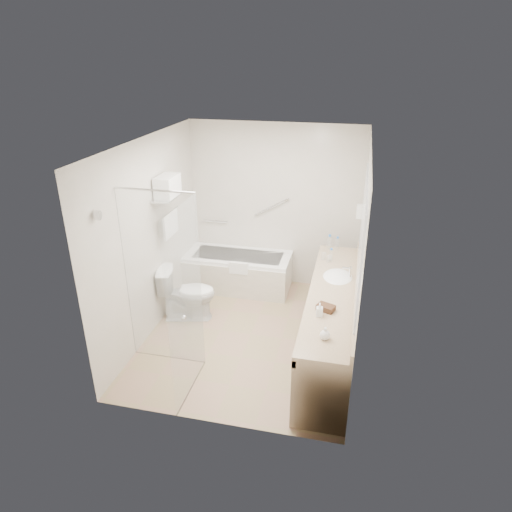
% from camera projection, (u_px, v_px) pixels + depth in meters
% --- Properties ---
extents(floor, '(3.20, 3.20, 0.00)m').
position_uv_depth(floor, '(251.00, 334.00, 6.01)').
color(floor, '#A48065').
rests_on(floor, ground).
extents(ceiling, '(2.60, 3.20, 0.10)m').
position_uv_depth(ceiling, '(250.00, 142.00, 4.98)').
color(ceiling, white).
rests_on(ceiling, wall_back).
extents(wall_back, '(2.60, 0.10, 2.50)m').
position_uv_depth(wall_back, '(275.00, 207.00, 6.91)').
color(wall_back, beige).
rests_on(wall_back, ground).
extents(wall_front, '(2.60, 0.10, 2.50)m').
position_uv_depth(wall_front, '(209.00, 316.00, 4.07)').
color(wall_front, beige).
rests_on(wall_front, ground).
extents(wall_left, '(0.10, 3.20, 2.50)m').
position_uv_depth(wall_left, '(151.00, 238.00, 5.76)').
color(wall_left, beige).
rests_on(wall_left, ground).
extents(wall_right, '(0.10, 3.20, 2.50)m').
position_uv_depth(wall_right, '(360.00, 257.00, 5.23)').
color(wall_right, beige).
rests_on(wall_right, ground).
extents(bathtub, '(1.60, 0.73, 0.59)m').
position_uv_depth(bathtub, '(238.00, 271.00, 7.10)').
color(bathtub, white).
rests_on(bathtub, floor).
extents(grab_bar_short, '(0.40, 0.03, 0.03)m').
position_uv_depth(grab_bar_short, '(215.00, 221.00, 7.20)').
color(grab_bar_short, silver).
rests_on(grab_bar_short, wall_back).
extents(grab_bar_long, '(0.53, 0.03, 0.33)m').
position_uv_depth(grab_bar_long, '(271.00, 207.00, 6.89)').
color(grab_bar_long, silver).
rests_on(grab_bar_long, wall_back).
extents(shower_enclosure, '(0.96, 0.91, 2.11)m').
position_uv_depth(shower_enclosure, '(173.00, 291.00, 4.88)').
color(shower_enclosure, silver).
rests_on(shower_enclosure, floor).
extents(towel_shelf, '(0.24, 0.55, 0.81)m').
position_uv_depth(towel_shelf, '(168.00, 192.00, 5.83)').
color(towel_shelf, silver).
rests_on(towel_shelf, wall_left).
extents(vanity_counter, '(0.55, 2.70, 0.95)m').
position_uv_depth(vanity_counter, '(332.00, 307.00, 5.40)').
color(vanity_counter, tan).
rests_on(vanity_counter, floor).
extents(sink, '(0.40, 0.52, 0.14)m').
position_uv_depth(sink, '(338.00, 279.00, 5.68)').
color(sink, white).
rests_on(sink, vanity_counter).
extents(faucet, '(0.03, 0.03, 0.14)m').
position_uv_depth(faucet, '(350.00, 272.00, 5.60)').
color(faucet, silver).
rests_on(faucet, vanity_counter).
extents(mirror, '(0.02, 2.00, 1.20)m').
position_uv_depth(mirror, '(362.00, 238.00, 4.97)').
color(mirror, silver).
rests_on(mirror, wall_right).
extents(hairdryer_unit, '(0.08, 0.10, 0.18)m').
position_uv_depth(hairdryer_unit, '(360.00, 211.00, 6.09)').
color(hairdryer_unit, silver).
rests_on(hairdryer_unit, wall_right).
extents(toilet, '(0.84, 0.59, 0.75)m').
position_uv_depth(toilet, '(187.00, 293.00, 6.25)').
color(toilet, white).
rests_on(toilet, floor).
extents(amenity_basket, '(0.22, 0.18, 0.06)m').
position_uv_depth(amenity_basket, '(326.00, 308.00, 4.92)').
color(amenity_basket, '#472919').
rests_on(amenity_basket, vanity_counter).
extents(soap_bottle_a, '(0.09, 0.16, 0.07)m').
position_uv_depth(soap_bottle_a, '(319.00, 313.00, 4.81)').
color(soap_bottle_a, silver).
rests_on(soap_bottle_a, vanity_counter).
extents(soap_bottle_b, '(0.12, 0.14, 0.10)m').
position_uv_depth(soap_bottle_b, '(325.00, 334.00, 4.42)').
color(soap_bottle_b, silver).
rests_on(soap_bottle_b, vanity_counter).
extents(water_bottle_left, '(0.06, 0.06, 0.18)m').
position_uv_depth(water_bottle_left, '(331.00, 255.00, 6.06)').
color(water_bottle_left, silver).
rests_on(water_bottle_left, vanity_counter).
extents(water_bottle_mid, '(0.06, 0.06, 0.19)m').
position_uv_depth(water_bottle_mid, '(337.00, 244.00, 6.40)').
color(water_bottle_mid, silver).
rests_on(water_bottle_mid, vanity_counter).
extents(water_bottle_right, '(0.07, 0.07, 0.21)m').
position_uv_depth(water_bottle_right, '(329.00, 242.00, 6.42)').
color(water_bottle_right, silver).
rests_on(water_bottle_right, vanity_counter).
extents(drinking_glass_near, '(0.08, 0.08, 0.09)m').
position_uv_depth(drinking_glass_near, '(329.00, 259.00, 6.03)').
color(drinking_glass_near, silver).
rests_on(drinking_glass_near, vanity_counter).
extents(drinking_glass_far, '(0.09, 0.09, 0.09)m').
position_uv_depth(drinking_glass_far, '(324.00, 256.00, 6.11)').
color(drinking_glass_far, silver).
rests_on(drinking_glass_far, vanity_counter).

